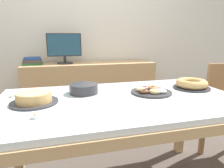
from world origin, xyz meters
TOP-DOWN VIEW (x-y plane):
  - wall_back at (0.00, 1.66)m, footprint 8.00×0.10m
  - dining_table at (0.00, 0.00)m, footprint 1.68×0.95m
  - sideboard at (0.00, 1.36)m, footprint 1.70×0.44m
  - computer_monitor at (-0.32, 1.36)m, footprint 0.42×0.20m
  - book_stack at (-0.71, 1.36)m, footprint 0.25×0.19m
  - cake_chocolate_round at (-0.56, 0.03)m, footprint 0.29×0.29m
  - cake_golden_bundt at (0.63, 0.10)m, footprint 0.29×0.29m
  - pastry_platter at (0.25, 0.06)m, footprint 0.30×0.30m
  - plate_stack at (-0.23, 0.18)m, footprint 0.21×0.21m
  - tealight_centre at (-0.73, 0.21)m, footprint 0.04×0.04m
  - tealight_near_front at (-0.53, -0.23)m, footprint 0.04×0.04m

SIDE VIEW (x-z plane):
  - sideboard at x=0.00m, z-range 0.00..0.85m
  - dining_table at x=0.00m, z-range 0.30..1.07m
  - tealight_centre at x=-0.73m, z-range 0.77..0.81m
  - tealight_near_front at x=-0.53m, z-range 0.77..0.81m
  - pastry_platter at x=0.25m, z-range 0.77..0.81m
  - cake_chocolate_round at x=-0.56m, z-range 0.77..0.85m
  - plate_stack at x=-0.23m, z-range 0.78..0.85m
  - cake_golden_bundt at x=0.63m, z-range 0.77..0.85m
  - book_stack at x=-0.71m, z-range 0.85..0.94m
  - computer_monitor at x=-0.32m, z-range 0.85..1.23m
  - wall_back at x=0.00m, z-range 0.00..2.60m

